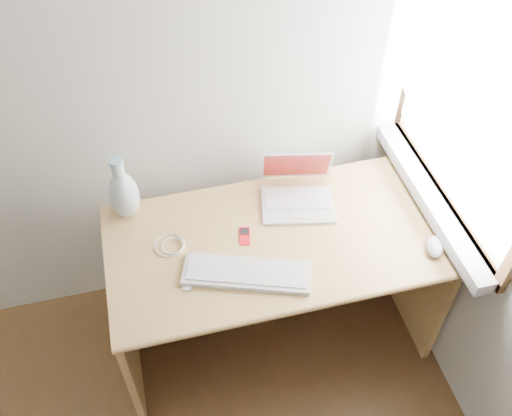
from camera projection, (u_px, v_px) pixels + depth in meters
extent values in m
cube|color=white|center=(478.00, 89.00, 1.98)|extent=(0.01, 0.90, 1.00)
cube|color=gray|center=(429.00, 197.00, 2.37)|extent=(0.10, 0.96, 0.06)
cube|color=silver|center=(461.00, 85.00, 1.95)|extent=(0.02, 0.84, 0.92)
cube|color=tan|center=(276.00, 240.00, 2.31)|extent=(1.37, 0.69, 0.03)
cube|color=tan|center=(125.00, 322.00, 2.47)|extent=(0.03, 0.65, 0.70)
cube|color=tan|center=(411.00, 262.00, 2.69)|extent=(0.03, 0.65, 0.70)
cube|color=tan|center=(257.00, 220.00, 2.71)|extent=(1.31, 0.03, 0.46)
cube|color=silver|center=(298.00, 205.00, 2.41)|extent=(0.34, 0.27, 0.01)
cube|color=white|center=(298.00, 204.00, 2.41)|extent=(0.29, 0.17, 0.00)
cube|color=silver|center=(292.00, 171.00, 2.41)|extent=(0.31, 0.14, 0.19)
cube|color=#9C1F11|center=(292.00, 171.00, 2.41)|extent=(0.29, 0.12, 0.17)
cube|color=white|center=(247.00, 274.00, 2.17)|extent=(0.51, 0.30, 0.02)
cube|color=white|center=(247.00, 272.00, 2.16)|extent=(0.46, 0.26, 0.00)
ellipsoid|color=silver|center=(435.00, 247.00, 2.24)|extent=(0.10, 0.13, 0.04)
cube|color=red|center=(245.00, 236.00, 2.30)|extent=(0.06, 0.10, 0.01)
cube|color=black|center=(245.00, 235.00, 2.30)|extent=(0.04, 0.04, 0.00)
torus|color=white|center=(170.00, 245.00, 2.27)|extent=(0.15, 0.15, 0.01)
cube|color=white|center=(188.00, 281.00, 2.15)|extent=(0.05, 0.09, 0.01)
ellipsoid|color=silver|center=(124.00, 195.00, 2.30)|extent=(0.12, 0.12, 0.23)
cylinder|color=silver|center=(118.00, 170.00, 2.20)|extent=(0.05, 0.05, 0.09)
cylinder|color=#80BCCD|center=(116.00, 161.00, 2.16)|extent=(0.06, 0.06, 0.01)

